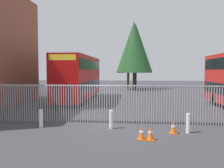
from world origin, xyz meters
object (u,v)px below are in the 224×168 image
(double_decker_bus_behind_fence_left, at_px, (79,76))
(traffic_cone_by_gate, at_px, (173,128))
(bollard_center_front, at_px, (111,120))
(bollard_near_left, at_px, (41,118))
(traffic_cone_near_kerb, at_px, (150,134))
(traffic_cone_mid_forecourt, at_px, (141,133))
(bollard_near_right, at_px, (188,123))

(double_decker_bus_behind_fence_left, bearing_deg, traffic_cone_by_gate, -57.94)
(bollard_center_front, bearing_deg, traffic_cone_by_gate, -12.46)
(bollard_near_left, height_order, traffic_cone_near_kerb, bollard_near_left)
(double_decker_bus_behind_fence_left, distance_m, traffic_cone_mid_forecourt, 14.17)
(traffic_cone_mid_forecourt, bearing_deg, bollard_near_right, 29.77)
(double_decker_bus_behind_fence_left, xyz_separation_m, traffic_cone_by_gate, (7.31, -11.67, -2.13))
(bollard_center_front, bearing_deg, traffic_cone_mid_forecourt, -49.92)
(traffic_cone_by_gate, xyz_separation_m, traffic_cone_near_kerb, (-1.15, -1.14, 0.00))
(bollard_near_right, height_order, traffic_cone_near_kerb, bollard_near_right)
(traffic_cone_by_gate, height_order, traffic_cone_mid_forecourt, same)
(double_decker_bus_behind_fence_left, xyz_separation_m, traffic_cone_near_kerb, (6.16, -12.81, -2.13))
(bollard_center_front, height_order, traffic_cone_near_kerb, bollard_center_front)
(double_decker_bus_behind_fence_left, height_order, traffic_cone_mid_forecourt, double_decker_bus_behind_fence_left)
(traffic_cone_by_gate, bearing_deg, double_decker_bus_behind_fence_left, 122.06)
(bollard_near_right, distance_m, traffic_cone_mid_forecourt, 2.60)
(traffic_cone_near_kerb, bearing_deg, traffic_cone_mid_forecourt, 173.41)
(bollard_near_left, height_order, traffic_cone_mid_forecourt, bollard_near_left)
(bollard_near_right, bearing_deg, bollard_center_front, 172.80)
(bollard_near_left, xyz_separation_m, traffic_cone_mid_forecourt, (5.18, -1.71, -0.19))
(bollard_near_left, bearing_deg, double_decker_bus_behind_fence_left, 93.07)
(bollard_near_left, height_order, bollard_near_right, same)
(traffic_cone_by_gate, bearing_deg, traffic_cone_mid_forecourt, -144.34)
(bollard_center_front, height_order, traffic_cone_mid_forecourt, bollard_center_front)
(bollard_near_right, relative_size, traffic_cone_by_gate, 1.61)
(bollard_near_right, xyz_separation_m, traffic_cone_mid_forecourt, (-2.25, -1.29, -0.19))
(bollard_center_front, relative_size, traffic_cone_near_kerb, 1.61)
(bollard_near_right, bearing_deg, traffic_cone_near_kerb, -144.58)
(bollard_near_right, xyz_separation_m, traffic_cone_near_kerb, (-1.87, -1.33, -0.19))
(bollard_near_right, bearing_deg, traffic_cone_mid_forecourt, -150.23)
(bollard_near_left, xyz_separation_m, traffic_cone_by_gate, (6.71, -0.61, -0.19))
(bollard_center_front, relative_size, traffic_cone_by_gate, 1.61)
(bollard_near_right, bearing_deg, bollard_near_left, 176.79)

